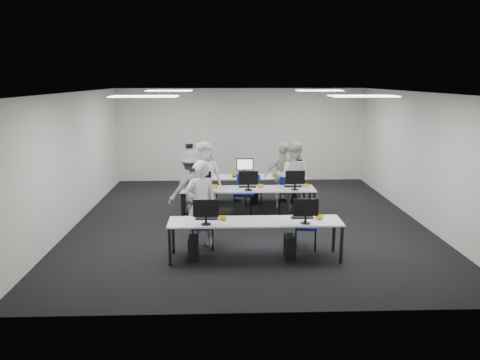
{
  "coord_description": "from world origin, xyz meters",
  "views": [
    {
      "loc": [
        -0.57,
        -10.65,
        3.3
      ],
      "look_at": [
        -0.2,
        -0.08,
        1.0
      ],
      "focal_mm": 35.0,
      "sensor_mm": 36.0,
      "label": 1
    }
  ],
  "objects_px": {
    "chair_5": "(197,199)",
    "student_3": "(283,175)",
    "chair_1": "(306,234)",
    "desk_mid": "(248,190)",
    "student_0": "(201,205)",
    "desk_front": "(255,223)",
    "chair_0": "(203,234)",
    "student_1": "(293,177)",
    "student_2": "(204,176)",
    "chair_2": "(197,201)",
    "chair_4": "(291,199)",
    "photographer": "(193,189)",
    "chair_7": "(288,197)",
    "chair_6": "(252,197)",
    "chair_3": "(244,201)"
  },
  "relations": [
    {
      "from": "chair_3",
      "to": "chair_4",
      "type": "distance_m",
      "value": 1.23
    },
    {
      "from": "chair_1",
      "to": "chair_6",
      "type": "height_order",
      "value": "chair_6"
    },
    {
      "from": "chair_5",
      "to": "student_0",
      "type": "relative_size",
      "value": 0.5
    },
    {
      "from": "chair_0",
      "to": "student_1",
      "type": "bearing_deg",
      "value": 46.1
    },
    {
      "from": "chair_4",
      "to": "student_1",
      "type": "height_order",
      "value": "student_1"
    },
    {
      "from": "photographer",
      "to": "desk_front",
      "type": "bearing_deg",
      "value": 97.76
    },
    {
      "from": "chair_2",
      "to": "chair_6",
      "type": "height_order",
      "value": "chair_2"
    },
    {
      "from": "chair_7",
      "to": "student_0",
      "type": "relative_size",
      "value": 0.55
    },
    {
      "from": "chair_1",
      "to": "chair_6",
      "type": "xyz_separation_m",
      "value": [
        -0.89,
        2.87,
        0.03
      ]
    },
    {
      "from": "photographer",
      "to": "chair_6",
      "type": "bearing_deg",
      "value": -159.75
    },
    {
      "from": "chair_6",
      "to": "student_1",
      "type": "bearing_deg",
      "value": -7.87
    },
    {
      "from": "chair_1",
      "to": "student_2",
      "type": "bearing_deg",
      "value": 138.08
    },
    {
      "from": "chair_1",
      "to": "chair_5",
      "type": "relative_size",
      "value": 0.96
    },
    {
      "from": "chair_5",
      "to": "student_0",
      "type": "height_order",
      "value": "student_0"
    },
    {
      "from": "desk_mid",
      "to": "chair_2",
      "type": "relative_size",
      "value": 3.24
    },
    {
      "from": "photographer",
      "to": "student_2",
      "type": "bearing_deg",
      "value": -123.57
    },
    {
      "from": "student_1",
      "to": "student_2",
      "type": "distance_m",
      "value": 2.23
    },
    {
      "from": "chair_6",
      "to": "student_0",
      "type": "bearing_deg",
      "value": -102.07
    },
    {
      "from": "chair_0",
      "to": "photographer",
      "type": "height_order",
      "value": "photographer"
    },
    {
      "from": "chair_3",
      "to": "student_1",
      "type": "bearing_deg",
      "value": 11.76
    },
    {
      "from": "desk_front",
      "to": "chair_0",
      "type": "relative_size",
      "value": 3.61
    },
    {
      "from": "chair_3",
      "to": "photographer",
      "type": "relative_size",
      "value": 0.54
    },
    {
      "from": "student_2",
      "to": "desk_mid",
      "type": "bearing_deg",
      "value": -46.89
    },
    {
      "from": "photographer",
      "to": "chair_4",
      "type": "bearing_deg",
      "value": -177.0
    },
    {
      "from": "chair_0",
      "to": "chair_1",
      "type": "height_order",
      "value": "chair_0"
    },
    {
      "from": "student_2",
      "to": "student_0",
      "type": "bearing_deg",
      "value": -103.2
    },
    {
      "from": "student_3",
      "to": "chair_7",
      "type": "bearing_deg",
      "value": -57.27
    },
    {
      "from": "chair_7",
      "to": "chair_5",
      "type": "bearing_deg",
      "value": -171.59
    },
    {
      "from": "chair_5",
      "to": "photographer",
      "type": "xyz_separation_m",
      "value": [
        -0.01,
        -1.33,
        0.6
      ]
    },
    {
      "from": "chair_4",
      "to": "chair_5",
      "type": "xyz_separation_m",
      "value": [
        -2.4,
        0.06,
        0.0
      ]
    },
    {
      "from": "desk_front",
      "to": "desk_mid",
      "type": "relative_size",
      "value": 1.0
    },
    {
      "from": "desk_mid",
      "to": "chair_7",
      "type": "distance_m",
      "value": 1.37
    },
    {
      "from": "chair_5",
      "to": "student_3",
      "type": "distance_m",
      "value": 2.28
    },
    {
      "from": "chair_2",
      "to": "chair_4",
      "type": "xyz_separation_m",
      "value": [
        2.4,
        0.21,
        -0.03
      ]
    },
    {
      "from": "desk_mid",
      "to": "chair_3",
      "type": "relative_size",
      "value": 3.39
    },
    {
      "from": "student_2",
      "to": "chair_0",
      "type": "bearing_deg",
      "value": -102.66
    },
    {
      "from": "desk_mid",
      "to": "chair_4",
      "type": "bearing_deg",
      "value": 30.13
    },
    {
      "from": "chair_2",
      "to": "chair_5",
      "type": "height_order",
      "value": "chair_2"
    },
    {
      "from": "student_2",
      "to": "photographer",
      "type": "bearing_deg",
      "value": -112.91
    },
    {
      "from": "desk_front",
      "to": "chair_0",
      "type": "bearing_deg",
      "value": 148.81
    },
    {
      "from": "student_1",
      "to": "student_2",
      "type": "relative_size",
      "value": 1.01
    },
    {
      "from": "desk_mid",
      "to": "photographer",
      "type": "distance_m",
      "value": 1.42
    },
    {
      "from": "desk_front",
      "to": "chair_2",
      "type": "height_order",
      "value": "chair_2"
    },
    {
      "from": "chair_0",
      "to": "desk_front",
      "type": "bearing_deg",
      "value": -34.02
    },
    {
      "from": "chair_5",
      "to": "chair_4",
      "type": "bearing_deg",
      "value": 4.23
    },
    {
      "from": "chair_0",
      "to": "desk_mid",
      "type": "bearing_deg",
      "value": 60.39
    },
    {
      "from": "desk_mid",
      "to": "student_0",
      "type": "distance_m",
      "value": 2.25
    },
    {
      "from": "desk_mid",
      "to": "chair_0",
      "type": "relative_size",
      "value": 3.61
    },
    {
      "from": "chair_2",
      "to": "photographer",
      "type": "distance_m",
      "value": 1.2
    },
    {
      "from": "student_1",
      "to": "chair_2",
      "type": "bearing_deg",
      "value": 18.48
    }
  ]
}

